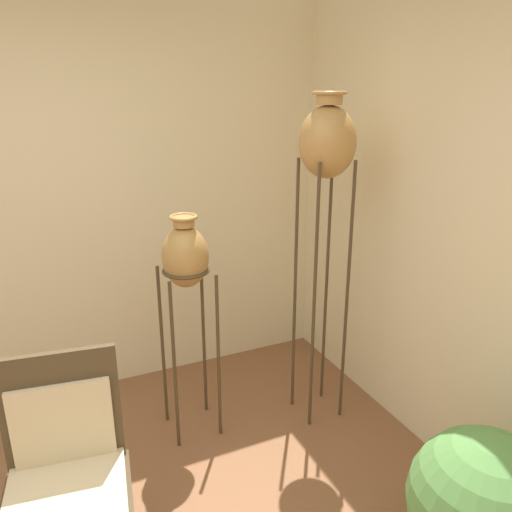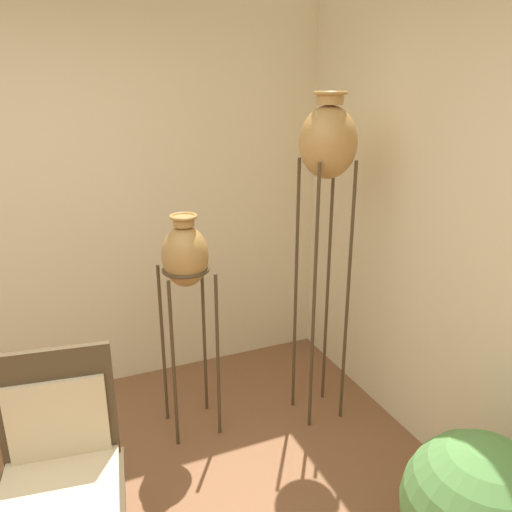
# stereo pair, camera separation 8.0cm
# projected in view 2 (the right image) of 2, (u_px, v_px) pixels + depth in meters

# --- Properties ---
(wall_back) EXTENTS (8.14, 0.06, 2.70)m
(wall_back) POSITION_uv_depth(u_px,v_px,m) (16.00, 203.00, 3.08)
(wall_back) COLOR beige
(wall_back) RESTS_ON ground_plane
(vase_stand_tall) EXTENTS (0.32, 0.32, 2.01)m
(vase_stand_tall) POSITION_uv_depth(u_px,v_px,m) (328.00, 151.00, 2.76)
(vase_stand_tall) COLOR #473823
(vase_stand_tall) RESTS_ON ground_plane
(vase_stand_medium) EXTENTS (0.28, 0.28, 1.37)m
(vase_stand_medium) POSITION_uv_depth(u_px,v_px,m) (185.00, 261.00, 2.81)
(vase_stand_medium) COLOR #473823
(vase_stand_medium) RESTS_ON ground_plane
(chair) EXTENTS (0.55, 0.55, 1.04)m
(chair) POSITION_uv_depth(u_px,v_px,m) (59.00, 464.00, 2.00)
(chair) COLOR #473823
(chair) RESTS_ON ground_plane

